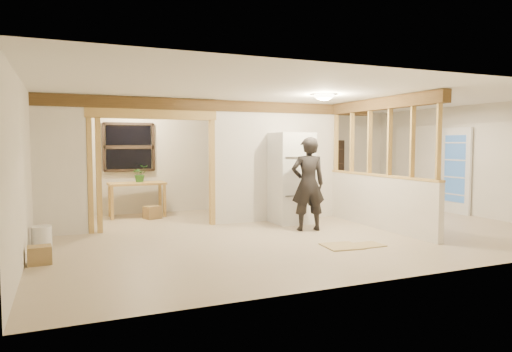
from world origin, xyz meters
name	(u,v)px	position (x,y,z in m)	size (l,w,h in m)	color
floor	(295,230)	(0.00, 0.00, -0.01)	(9.00, 6.50, 0.01)	#BCA88C
ceiling	(296,96)	(0.00, 0.00, 2.50)	(9.00, 6.50, 0.01)	white
wall_back	(235,159)	(0.00, 3.25, 1.25)	(9.00, 0.01, 2.50)	silver
wall_front	(421,175)	(0.00, -3.25, 1.25)	(9.00, 0.01, 2.50)	silver
wall_left	(26,169)	(-4.50, 0.00, 1.25)	(0.01, 6.50, 2.50)	silver
wall_right	(473,161)	(4.50, 0.00, 1.25)	(0.01, 6.50, 2.50)	silver
partition_left_stub	(60,165)	(-4.05, 1.20, 1.25)	(0.90, 0.12, 2.50)	silver
partition_center	(277,161)	(0.20, 1.20, 1.25)	(2.80, 0.12, 2.50)	silver
doorway_frame	(154,171)	(-2.40, 1.20, 1.10)	(2.46, 0.14, 2.20)	tan
header_beam_back	(223,106)	(-1.00, 1.20, 2.38)	(7.00, 0.18, 0.22)	brown
header_beam_right	(380,104)	(1.60, -0.40, 2.38)	(0.18, 3.30, 0.22)	brown
pony_wall	(378,202)	(1.60, -0.40, 0.50)	(0.12, 3.20, 1.00)	silver
stud_partition	(379,142)	(1.60, -0.40, 1.66)	(0.14, 3.20, 1.32)	tan
window_back	(129,147)	(-2.60, 3.17, 1.55)	(1.12, 0.10, 1.10)	black
french_door	(456,171)	(4.42, 0.40, 1.00)	(0.12, 0.86, 2.00)	white
ceiling_dome_main	(324,95)	(0.30, -0.50, 2.48)	(0.36, 0.36, 0.16)	#FFEABF
ceiling_dome_util	(139,103)	(-2.50, 2.30, 2.48)	(0.32, 0.32, 0.14)	#FFEABF
hanging_bulb	(170,116)	(-2.00, 1.60, 2.18)	(0.07, 0.07, 0.07)	#FFD88C
refrigerator	(291,178)	(0.32, 0.77, 0.93)	(0.76, 0.74, 1.85)	white
woman	(308,184)	(0.22, -0.10, 0.88)	(0.64, 0.42, 1.75)	#282525
work_table	(137,200)	(-2.50, 2.80, 0.38)	(1.22, 0.61, 0.77)	tan
potted_plant	(140,174)	(-2.41, 2.84, 0.96)	(0.34, 0.30, 0.38)	#2E6F2C
shop_vac	(53,213)	(-4.20, 1.84, 0.32)	(0.48, 0.48, 0.63)	maroon
bookshelf	(328,172)	(2.59, 3.04, 0.86)	(0.86, 0.29, 1.72)	black
bucket	(42,238)	(-4.32, 0.06, 0.19)	(0.29, 0.29, 0.37)	silver
box_util_a	(152,212)	(-2.23, 2.39, 0.14)	(0.32, 0.28, 0.28)	#A3834E
box_util_b	(76,217)	(-3.78, 2.20, 0.15)	(0.33, 0.33, 0.31)	#A3834E
box_front	(39,255)	(-4.32, -0.82, 0.12)	(0.30, 0.25, 0.25)	#A3834E
floor_panel_near	(342,246)	(0.02, -1.53, 0.01)	(0.55, 0.55, 0.02)	tan
floor_panel_far	(367,245)	(0.45, -1.60, 0.01)	(0.49, 0.39, 0.02)	tan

